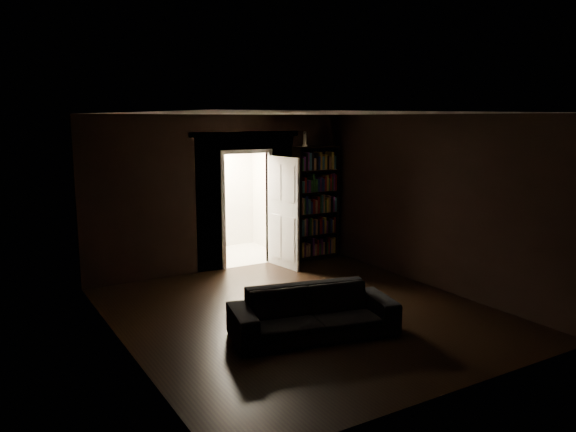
% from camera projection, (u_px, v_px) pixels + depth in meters
% --- Properties ---
extents(ground, '(5.50, 5.50, 0.00)m').
position_uv_depth(ground, '(303.00, 313.00, 7.99)').
color(ground, black).
rests_on(ground, ground).
extents(room_walls, '(5.02, 5.61, 2.84)m').
position_uv_depth(room_walls, '(266.00, 188.00, 8.60)').
color(room_walls, black).
rests_on(room_walls, ground).
extents(kitchen_alcove, '(2.20, 1.80, 2.60)m').
position_uv_depth(kitchen_alcove, '(222.00, 195.00, 11.31)').
color(kitchen_alcove, '#BCB8A4').
rests_on(kitchen_alcove, ground).
extents(sofa, '(2.24, 1.35, 0.81)m').
position_uv_depth(sofa, '(313.00, 305.00, 7.11)').
color(sofa, black).
rests_on(sofa, ground).
extents(bookshelf, '(0.96, 0.60, 2.20)m').
position_uv_depth(bookshelf, '(316.00, 203.00, 10.96)').
color(bookshelf, black).
rests_on(bookshelf, ground).
extents(refrigerator, '(0.78, 0.72, 1.65)m').
position_uv_depth(refrigerator, '(197.00, 214.00, 11.34)').
color(refrigerator, white).
rests_on(refrigerator, ground).
extents(door, '(0.17, 0.85, 2.05)m').
position_uv_depth(door, '(284.00, 213.00, 10.28)').
color(door, white).
rests_on(door, ground).
extents(figurine, '(0.10, 0.10, 0.28)m').
position_uv_depth(figurine, '(305.00, 139.00, 10.62)').
color(figurine, white).
rests_on(figurine, bookshelf).
extents(bottles, '(0.60, 0.32, 0.25)m').
position_uv_depth(bottles, '(195.00, 167.00, 11.15)').
color(bottles, black).
rests_on(bottles, refrigerator).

